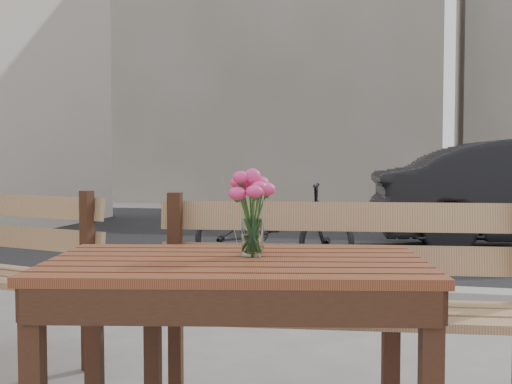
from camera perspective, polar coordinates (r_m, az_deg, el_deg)
street at (r=6.98m, az=10.90°, el=-5.64°), size 30.00×8.12×0.12m
backdrop_buildings at (r=16.43m, az=13.08°, el=11.79°), size 15.50×4.00×8.00m
main_table at (r=2.11m, az=-1.74°, el=-9.28°), size 1.33×0.94×0.75m
main_bench at (r=2.58m, az=7.83°, el=-8.10°), size 1.58×0.63×0.95m
main_vase at (r=2.13m, az=-0.31°, el=-0.88°), size 0.16×0.16×0.29m
bicycle at (r=6.32m, az=1.55°, el=-2.97°), size 1.62×0.66×0.83m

